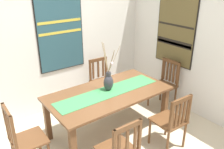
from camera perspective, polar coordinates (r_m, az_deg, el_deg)
The scene contains 11 objects.
wall_back at distance 4.40m, azimuth -12.87°, elevation 8.59°, with size 6.40×0.12×2.70m, color silver.
wall_side at distance 4.27m, azimuth 22.70°, elevation 6.91°, with size 0.12×6.40×2.70m, color silver.
dining_table at distance 3.71m, azimuth -0.84°, elevation -5.52°, with size 1.88×0.98×0.73m.
table_runner at distance 3.66m, azimuth -0.85°, elevation -4.16°, with size 1.73×0.36×0.01m, color #388447.
centerpiece_vase at distance 3.65m, azimuth -0.84°, elevation -1.59°, with size 0.27×0.31×0.78m.
chair_0 at distance 4.69m, azimuth -2.43°, elevation -1.43°, with size 0.44×0.44×0.89m.
chair_2 at distance 4.64m, azimuth 12.65°, elevation -2.00°, with size 0.43×0.43×0.92m.
chair_3 at distance 3.56m, azimuth 14.15°, elevation -10.62°, with size 0.44×0.44×0.90m.
chair_4 at distance 3.31m, azimuth -20.46°, elevation -14.22°, with size 0.43×0.43×0.96m.
painting_on_back_wall at distance 4.33m, azimuth -12.30°, elevation 9.88°, with size 0.86×0.05×1.37m.
painting_on_side_wall at distance 4.57m, azimuth 15.03°, elevation 9.97°, with size 0.05×0.84×1.26m.
Camera 1 is at (-1.73, -2.05, 2.41)m, focal length 38.08 mm.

